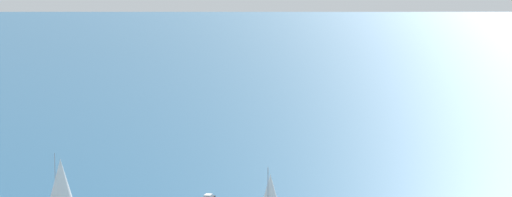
{
  "coord_description": "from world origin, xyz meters",
  "views": [
    {
      "loc": [
        -58.66,
        -134.86,
        41.61
      ],
      "look_at": [
        -0.7,
        1.33,
        23.12
      ],
      "focal_mm": 73.43,
      "sensor_mm": 36.0,
      "label": 1
    }
  ],
  "objects": [
    {
      "name": "sailboat_near_centre",
      "position": [
        -20.09,
        42.5,
        4.51
      ],
      "size": [
        7.86,
        4.69,
        9.88
      ],
      "color": "#B21E1E",
      "rests_on": "ground_plane"
    }
  ]
}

